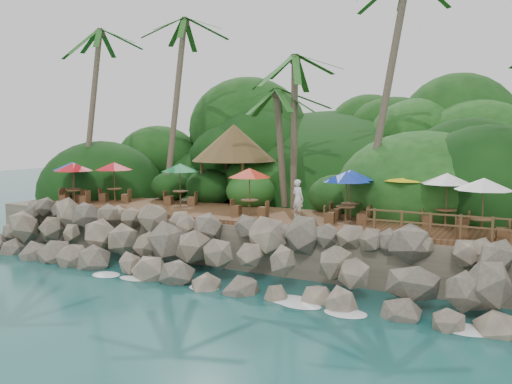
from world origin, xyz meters
The scene contains 12 objects.
ground centered at (0.00, 0.00, 0.00)m, with size 140.00×140.00×0.00m, color #19514F.
land_base centered at (0.00, 16.00, 1.05)m, with size 32.00×25.20×2.10m, color gray.
jungle_hill centered at (0.00, 23.50, 0.00)m, with size 44.80×28.00×15.40m, color #143811.
seawall centered at (0.00, 2.00, 1.15)m, with size 29.00×4.00×2.30m, color gray, non-canonical shape.
terrace centered at (0.00, 6.00, 2.20)m, with size 26.00×5.00×0.20m, color brown.
jungle_foliage centered at (0.00, 15.00, 0.00)m, with size 44.00×16.00×12.00m, color #143811, non-canonical shape.
foam_line centered at (0.00, 0.30, 0.03)m, with size 25.20×0.80×0.06m.
palms centered at (-0.08, 8.60, 11.67)m, with size 32.79×7.06×13.04m.
palapa centered at (-3.64, 9.91, 5.79)m, with size 5.07×5.07×4.60m.
dining_clusters centered at (-0.11, 5.72, 4.26)m, with size 24.71×4.91×2.36m.
railing centered at (10.62, 3.65, 2.91)m, with size 8.30×0.10×1.00m.
waiter centered at (2.42, 5.76, 3.23)m, with size 0.68×0.44×1.86m, color white.
Camera 1 is at (12.71, -17.27, 6.31)m, focal length 37.12 mm.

